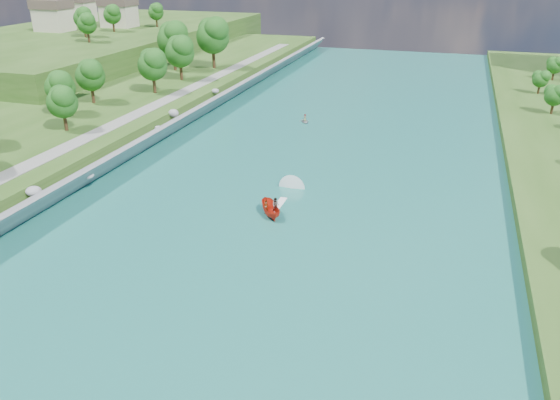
% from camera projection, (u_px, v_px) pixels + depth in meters
% --- Properties ---
extents(ground, '(260.00, 260.00, 0.00)m').
position_uv_depth(ground, '(238.00, 260.00, 55.61)').
color(ground, '#2D5119').
rests_on(ground, ground).
extents(river_water, '(55.00, 240.00, 0.10)m').
position_uv_depth(river_water, '(293.00, 187.00, 72.97)').
color(river_water, '#1A655E').
rests_on(river_water, ground).
extents(ridge_west, '(60.00, 120.00, 9.00)m').
position_uv_depth(ridge_west, '(95.00, 45.00, 159.24)').
color(ridge_west, '#2D5119').
rests_on(ridge_west, ground).
extents(riprap_bank, '(3.97, 236.00, 4.32)m').
position_uv_depth(riprap_bank, '(119.00, 158.00, 78.38)').
color(riprap_bank, slate).
rests_on(riprap_bank, ground).
extents(riverside_path, '(3.00, 200.00, 0.10)m').
position_uv_depth(riverside_path, '(83.00, 139.00, 80.56)').
color(riverside_path, gray).
rests_on(riverside_path, berm_west).
extents(ridge_houses, '(29.50, 29.50, 8.40)m').
position_uv_depth(ridge_houses, '(84.00, 11.00, 161.69)').
color(ridge_houses, beige).
rests_on(ridge_houses, ridge_west).
extents(trees_ridge, '(11.79, 38.36, 8.88)m').
position_uv_depth(trees_ridge, '(109.00, 18.00, 145.13)').
color(trees_ridge, '#1B5416').
rests_on(trees_ridge, ridge_west).
extents(motorboat, '(3.94, 19.15, 2.13)m').
position_uv_depth(motorboat, '(274.00, 206.00, 65.63)').
color(motorboat, red).
rests_on(motorboat, river_water).
extents(raft, '(2.70, 3.02, 1.55)m').
position_uv_depth(raft, '(305.00, 121.00, 101.07)').
color(raft, gray).
rests_on(raft, river_water).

